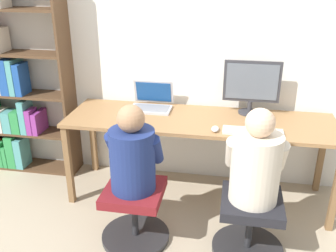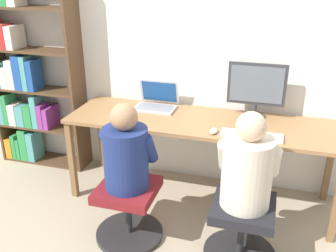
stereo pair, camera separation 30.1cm
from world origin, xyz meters
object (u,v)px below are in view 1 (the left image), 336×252
(office_chair_right, at_px, (135,212))
(keyboard, at_px, (253,132))
(bookshelf, at_px, (10,80))
(person_at_laptop, at_px, (132,155))
(office_chair_left, at_px, (250,223))
(laptop, at_px, (152,103))
(desktop_monitor, at_px, (252,86))
(person_at_monitor, at_px, (256,162))

(office_chair_right, bearing_deg, keyboard, 28.48)
(office_chair_right, xyz_separation_m, bookshelf, (-1.43, 0.87, 0.70))
(keyboard, distance_m, office_chair_right, 1.08)
(bookshelf, bearing_deg, office_chair_right, -31.44)
(office_chair_right, relative_size, person_at_laptop, 0.81)
(office_chair_left, bearing_deg, office_chair_right, -179.00)
(office_chair_left, bearing_deg, laptop, 137.21)
(office_chair_right, bearing_deg, person_at_laptop, 90.00)
(person_at_laptop, relative_size, bookshelf, 0.32)
(office_chair_left, relative_size, office_chair_right, 1.00)
(person_at_laptop, bearing_deg, laptop, 93.31)
(desktop_monitor, distance_m, office_chair_left, 1.14)
(keyboard, bearing_deg, office_chair_left, -88.35)
(person_at_laptop, distance_m, bookshelf, 1.69)
(laptop, distance_m, bookshelf, 1.39)
(laptop, height_order, office_chair_left, laptop)
(laptop, distance_m, keyboard, 0.96)
(laptop, height_order, keyboard, laptop)
(desktop_monitor, relative_size, bookshelf, 0.24)
(keyboard, relative_size, person_at_laptop, 0.71)
(person_at_laptop, bearing_deg, desktop_monitor, 47.01)
(laptop, xyz_separation_m, keyboard, (0.88, -0.39, -0.04))
(desktop_monitor, relative_size, keyboard, 1.04)
(keyboard, bearing_deg, office_chair_right, -151.52)
(laptop, xyz_separation_m, office_chair_right, (0.05, -0.84, -0.56))
(keyboard, distance_m, bookshelf, 2.30)
(desktop_monitor, xyz_separation_m, person_at_laptop, (-0.81, -0.87, -0.28))
(desktop_monitor, height_order, person_at_monitor, desktop_monitor)
(office_chair_right, height_order, bookshelf, bookshelf)
(bookshelf, bearing_deg, keyboard, -10.67)
(bookshelf, bearing_deg, office_chair_left, -20.74)
(office_chair_right, relative_size, person_at_monitor, 0.78)
(laptop, height_order, person_at_laptop, person_at_laptop)
(desktop_monitor, distance_m, keyboard, 0.48)
(person_at_laptop, xyz_separation_m, bookshelf, (-1.43, 0.87, 0.22))
(laptop, distance_m, office_chair_left, 1.33)
(keyboard, bearing_deg, laptop, 156.11)
(office_chair_left, height_order, bookshelf, bookshelf)
(keyboard, relative_size, bookshelf, 0.23)
(desktop_monitor, distance_m, person_at_monitor, 0.89)
(keyboard, distance_m, person_at_monitor, 0.43)
(desktop_monitor, xyz_separation_m, bookshelf, (-2.24, 0.00, -0.06))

